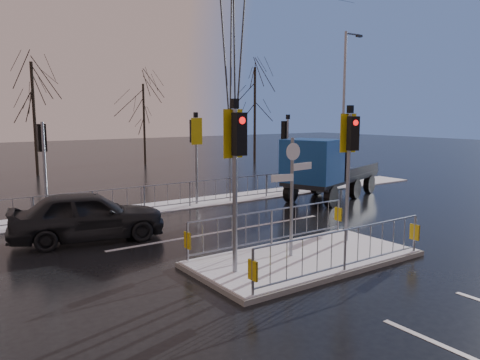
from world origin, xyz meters
TOP-DOWN VIEW (x-y plane):
  - ground at (0.00, 0.00)m, footprint 120.00×120.00m
  - snow_verge at (0.00, 8.60)m, footprint 30.00×2.00m
  - lane_markings at (0.00, -0.33)m, footprint 8.00×11.38m
  - traffic_island at (-0.01, 0.01)m, footprint 6.00×3.04m
  - far_kerb_fixtures at (0.29, 8.09)m, footprint 18.00×0.65m
  - car_far_lane at (-4.00, 5.24)m, footprint 4.77×2.68m
  - flatbed_truck at (6.27, 5.81)m, footprint 6.32×4.01m
  - tree_far_a at (-2.00, 22.00)m, footprint 3.75×3.75m
  - tree_far_b at (6.00, 24.00)m, footprint 3.25×3.25m
  - tree_far_c at (14.00, 21.00)m, footprint 4.00×4.00m
  - street_lamp_right at (10.57, 8.50)m, footprint 1.25×0.18m
  - pylon_wires at (16.88, 30.00)m, footprint 70.00×2.38m

SIDE VIEW (x-z plane):
  - ground at x=0.00m, z-range 0.00..0.00m
  - lane_markings at x=0.00m, z-range 0.00..0.01m
  - snow_verge at x=0.00m, z-range 0.00..0.04m
  - traffic_island at x=-0.01m, z-range -1.68..2.47m
  - car_far_lane at x=-4.00m, z-range 0.00..1.53m
  - far_kerb_fixtures at x=0.29m, z-range -0.90..2.93m
  - flatbed_truck at x=6.27m, z-range 0.09..2.84m
  - tree_far_b at x=6.00m, z-range 1.11..7.25m
  - street_lamp_right at x=10.57m, z-range 0.39..8.39m
  - tree_far_a at x=-2.00m, z-range 1.28..8.36m
  - tree_far_c at x=14.00m, z-range 1.37..8.92m
  - pylon_wires at x=16.88m, z-range 1.05..21.02m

